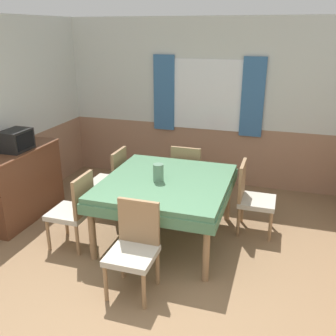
{
  "coord_description": "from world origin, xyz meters",
  "views": [
    {
      "loc": [
        1.19,
        -2.13,
        2.42
      ],
      "look_at": [
        -0.02,
        1.72,
        0.91
      ],
      "focal_mm": 40.0,
      "sensor_mm": 36.0,
      "label": 1
    }
  ],
  "objects_px": {
    "chair_head_window": "(188,173)",
    "tv": "(16,140)",
    "vase": "(158,173)",
    "dining_table": "(166,188)",
    "chair_left_near": "(75,209)",
    "chair_head_near": "(134,246)",
    "chair_right_far": "(252,196)",
    "sideboard": "(21,184)",
    "chair_left_far": "(111,178)"
  },
  "relations": [
    {
      "from": "chair_head_window",
      "to": "tv",
      "type": "bearing_deg",
      "value": -151.78
    },
    {
      "from": "tv",
      "to": "vase",
      "type": "distance_m",
      "value": 1.92
    },
    {
      "from": "dining_table",
      "to": "chair_head_window",
      "type": "distance_m",
      "value": 1.02
    },
    {
      "from": "chair_left_near",
      "to": "chair_head_near",
      "type": "height_order",
      "value": "same"
    },
    {
      "from": "dining_table",
      "to": "chair_right_far",
      "type": "bearing_deg",
      "value": 26.88
    },
    {
      "from": "chair_left_near",
      "to": "sideboard",
      "type": "xyz_separation_m",
      "value": [
        -1.06,
        0.42,
        0.01
      ]
    },
    {
      "from": "chair_head_window",
      "to": "chair_left_far",
      "type": "distance_m",
      "value": 1.09
    },
    {
      "from": "chair_left_near",
      "to": "chair_right_far",
      "type": "xyz_separation_m",
      "value": [
        1.91,
        0.97,
        0.0
      ]
    },
    {
      "from": "chair_right_far",
      "to": "vase",
      "type": "relative_size",
      "value": 4.34
    },
    {
      "from": "chair_right_far",
      "to": "sideboard",
      "type": "distance_m",
      "value": 3.01
    },
    {
      "from": "chair_left_near",
      "to": "vase",
      "type": "height_order",
      "value": "vase"
    },
    {
      "from": "chair_head_window",
      "to": "chair_right_far",
      "type": "distance_m",
      "value": 1.09
    },
    {
      "from": "dining_table",
      "to": "chair_head_near",
      "type": "relative_size",
      "value": 1.74
    },
    {
      "from": "chair_left_near",
      "to": "chair_right_far",
      "type": "height_order",
      "value": "same"
    },
    {
      "from": "chair_left_far",
      "to": "dining_table",
      "type": "bearing_deg",
      "value": -116.88
    },
    {
      "from": "chair_head_window",
      "to": "chair_head_near",
      "type": "xyz_separation_m",
      "value": [
        0.0,
        -2.01,
        0.0
      ]
    },
    {
      "from": "chair_head_window",
      "to": "chair_right_far",
      "type": "height_order",
      "value": "same"
    },
    {
      "from": "sideboard",
      "to": "tv",
      "type": "distance_m",
      "value": 0.6
    },
    {
      "from": "dining_table",
      "to": "chair_head_near",
      "type": "xyz_separation_m",
      "value": [
        0.0,
        -1.0,
        -0.18
      ]
    },
    {
      "from": "chair_left_far",
      "to": "sideboard",
      "type": "xyz_separation_m",
      "value": [
        -1.06,
        -0.54,
        0.01
      ]
    },
    {
      "from": "sideboard",
      "to": "chair_head_near",
      "type": "bearing_deg",
      "value": -25.15
    },
    {
      "from": "chair_left_far",
      "to": "tv",
      "type": "bearing_deg",
      "value": 117.85
    },
    {
      "from": "dining_table",
      "to": "chair_right_far",
      "type": "distance_m",
      "value": 1.08
    },
    {
      "from": "chair_left_near",
      "to": "chair_right_far",
      "type": "bearing_deg",
      "value": -63.12
    },
    {
      "from": "sideboard",
      "to": "chair_head_window",
      "type": "bearing_deg",
      "value": 27.84
    },
    {
      "from": "sideboard",
      "to": "vase",
      "type": "xyz_separation_m",
      "value": [
        1.93,
        -0.0,
        0.38
      ]
    },
    {
      "from": "chair_left_near",
      "to": "sideboard",
      "type": "bearing_deg",
      "value": 68.17
    },
    {
      "from": "tv",
      "to": "chair_left_near",
      "type": "bearing_deg",
      "value": -22.17
    },
    {
      "from": "chair_left_near",
      "to": "chair_head_near",
      "type": "relative_size",
      "value": 1.0
    },
    {
      "from": "tv",
      "to": "chair_head_near",
      "type": "bearing_deg",
      "value": -25.35
    },
    {
      "from": "vase",
      "to": "sideboard",
      "type": "bearing_deg",
      "value": 179.94
    },
    {
      "from": "chair_head_window",
      "to": "chair_left_far",
      "type": "relative_size",
      "value": 1.0
    },
    {
      "from": "chair_head_window",
      "to": "tv",
      "type": "relative_size",
      "value": 2.32
    },
    {
      "from": "chair_left_far",
      "to": "sideboard",
      "type": "height_order",
      "value": "sideboard"
    },
    {
      "from": "chair_left_near",
      "to": "chair_head_window",
      "type": "distance_m",
      "value": 1.77
    },
    {
      "from": "chair_head_window",
      "to": "sideboard",
      "type": "height_order",
      "value": "sideboard"
    },
    {
      "from": "chair_head_near",
      "to": "tv",
      "type": "bearing_deg",
      "value": -25.35
    },
    {
      "from": "chair_left_near",
      "to": "chair_head_near",
      "type": "bearing_deg",
      "value": -118.62
    },
    {
      "from": "dining_table",
      "to": "vase",
      "type": "xyz_separation_m",
      "value": [
        -0.08,
        -0.06,
        0.21
      ]
    },
    {
      "from": "chair_head_window",
      "to": "vase",
      "type": "height_order",
      "value": "vase"
    },
    {
      "from": "dining_table",
      "to": "tv",
      "type": "bearing_deg",
      "value": -178.2
    },
    {
      "from": "dining_table",
      "to": "chair_left_near",
      "type": "distance_m",
      "value": 1.08
    },
    {
      "from": "chair_head_near",
      "to": "tv",
      "type": "height_order",
      "value": "tv"
    },
    {
      "from": "chair_head_near",
      "to": "chair_head_window",
      "type": "bearing_deg",
      "value": -90.0
    },
    {
      "from": "chair_head_window",
      "to": "chair_right_far",
      "type": "bearing_deg",
      "value": -28.62
    },
    {
      "from": "dining_table",
      "to": "vase",
      "type": "height_order",
      "value": "vase"
    },
    {
      "from": "tv",
      "to": "dining_table",
      "type": "bearing_deg",
      "value": 1.8
    },
    {
      "from": "chair_left_near",
      "to": "chair_left_far",
      "type": "relative_size",
      "value": 1.0
    },
    {
      "from": "tv",
      "to": "sideboard",
      "type": "bearing_deg",
      "value": 172.91
    },
    {
      "from": "chair_left_far",
      "to": "vase",
      "type": "distance_m",
      "value": 1.1
    }
  ]
}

